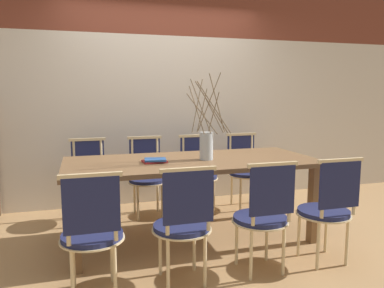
{
  "coord_description": "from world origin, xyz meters",
  "views": [
    {
      "loc": [
        -0.99,
        -3.34,
        1.4
      ],
      "look_at": [
        0.0,
        0.0,
        0.93
      ],
      "focal_mm": 35.0,
      "sensor_mm": 36.0,
      "label": 1
    }
  ],
  "objects_px": {
    "dining_table": "(192,170)",
    "chair_near_center": "(263,213)",
    "book_stack": "(155,161)",
    "vase_centerpiece": "(206,143)",
    "chair_far_center": "(198,171)"
  },
  "relations": [
    {
      "from": "chair_near_center",
      "to": "book_stack",
      "type": "distance_m",
      "value": 1.1
    },
    {
      "from": "vase_centerpiece",
      "to": "chair_far_center",
      "type": "bearing_deg",
      "value": 77.74
    },
    {
      "from": "chair_far_center",
      "to": "book_stack",
      "type": "distance_m",
      "value": 1.15
    },
    {
      "from": "chair_far_center",
      "to": "vase_centerpiece",
      "type": "xyz_separation_m",
      "value": [
        -0.19,
        -0.86,
        0.45
      ]
    },
    {
      "from": "chair_far_center",
      "to": "vase_centerpiece",
      "type": "relative_size",
      "value": 1.1
    },
    {
      "from": "vase_centerpiece",
      "to": "book_stack",
      "type": "relative_size",
      "value": 3.64
    },
    {
      "from": "dining_table",
      "to": "chair_near_center",
      "type": "relative_size",
      "value": 2.61
    },
    {
      "from": "chair_far_center",
      "to": "vase_centerpiece",
      "type": "distance_m",
      "value": 0.99
    },
    {
      "from": "chair_far_center",
      "to": "vase_centerpiece",
      "type": "bearing_deg",
      "value": 77.74
    },
    {
      "from": "chair_near_center",
      "to": "book_stack",
      "type": "xyz_separation_m",
      "value": [
        -0.69,
        0.79,
        0.31
      ]
    },
    {
      "from": "vase_centerpiece",
      "to": "dining_table",
      "type": "bearing_deg",
      "value": 165.33
    },
    {
      "from": "chair_near_center",
      "to": "chair_far_center",
      "type": "bearing_deg",
      "value": 90.32
    },
    {
      "from": "dining_table",
      "to": "book_stack",
      "type": "distance_m",
      "value": 0.38
    },
    {
      "from": "dining_table",
      "to": "chair_far_center",
      "type": "xyz_separation_m",
      "value": [
        0.32,
        0.83,
        -0.2
      ]
    },
    {
      "from": "chair_far_center",
      "to": "book_stack",
      "type": "xyz_separation_m",
      "value": [
        -0.68,
        -0.87,
        0.31
      ]
    }
  ]
}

